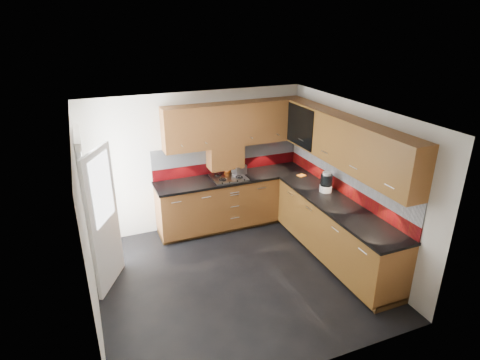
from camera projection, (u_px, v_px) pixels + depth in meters
name	position (u px, v px, depth m)	size (l,w,h in m)	color
room	(236.00, 182.00, 5.27)	(4.00, 3.80, 2.64)	black
base_cabinets	(280.00, 216.00, 6.66)	(2.70, 3.20, 0.95)	#5A3414
countertop	(280.00, 190.00, 6.46)	(2.72, 3.22, 0.04)	black
backsplash	(287.00, 167.00, 6.62)	(2.70, 3.20, 0.54)	maroon
upper_cabinets	(290.00, 133.00, 6.24)	(2.50, 3.20, 0.72)	#5A3414
extractor_hood	(225.00, 156.00, 6.92)	(0.60, 0.33, 0.40)	#5A3414
glass_cabinet	(308.00, 124.00, 6.64)	(0.32, 0.80, 0.66)	black
back_door	(95.00, 213.00, 5.47)	(0.42, 1.19, 2.04)	white
gas_hob	(229.00, 177.00, 6.90)	(0.58, 0.51, 0.04)	silver
utensil_pot	(228.00, 168.00, 7.09)	(0.12, 0.12, 0.42)	#C55012
toaster	(239.00, 170.00, 7.02)	(0.27, 0.22, 0.18)	silver
food_processor	(326.00, 183.00, 6.32)	(0.20, 0.20, 0.33)	white
paper_towel	(328.00, 183.00, 6.37)	(0.13, 0.13, 0.26)	white
orange_cloth	(301.00, 176.00, 6.99)	(0.13, 0.11, 0.01)	orange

